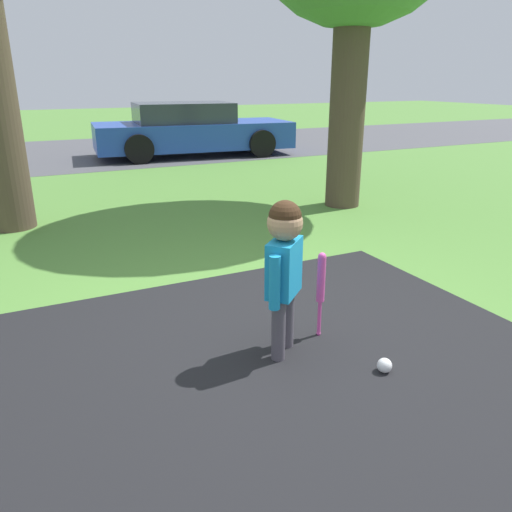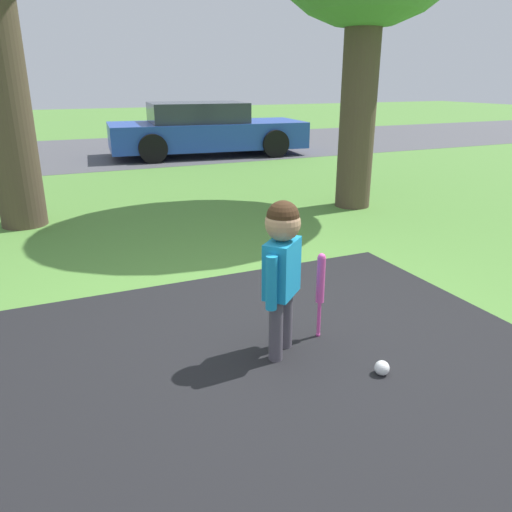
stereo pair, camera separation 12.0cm
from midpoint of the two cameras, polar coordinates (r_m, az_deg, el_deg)
name	(u,v)px [view 1 (the left image)]	position (r m, az deg, el deg)	size (l,w,h in m)	color
ground_plane	(253,324)	(3.72, -1.31, -7.83)	(60.00, 60.00, 0.00)	#518438
street_strip	(75,153)	(13.26, -20.22, 11.01)	(40.00, 6.00, 0.01)	#4C4C51
child	(284,258)	(3.09, 2.14, -0.18)	(0.33, 0.31, 1.03)	#4C4751
baseball_bat	(321,283)	(3.42, 6.43, -3.06)	(0.06, 0.06, 0.62)	#E54CA5
sports_ball	(384,365)	(3.23, 13.42, -12.07)	(0.09, 0.09, 0.09)	white
parked_car	(191,130)	(12.12, -7.71, 14.05)	(4.64, 2.29, 1.20)	#2347AD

